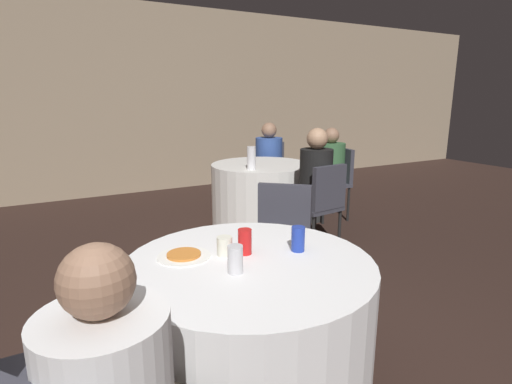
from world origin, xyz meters
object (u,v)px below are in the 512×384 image
at_px(chair_far_northeast, 269,167).
at_px(chair_far_east, 336,176).
at_px(soda_can_silver, 235,259).
at_px(bottle_far, 251,158).
at_px(chair_near_northeast, 282,234).
at_px(pizza_plate_near, 184,255).
at_px(soda_can_blue, 298,239).
at_px(soda_can_red, 245,242).
at_px(person_green_jacket, 325,174).
at_px(table_near, 249,332).
at_px(person_blue_shirt, 268,165).
at_px(chair_near_west, 2,372).
at_px(person_black_shirt, 310,190).
at_px(chair_far_south, 322,200).
at_px(table_far, 261,196).

relative_size(chair_far_northeast, chair_far_east, 1.00).
height_order(soda_can_silver, bottle_far, bottle_far).
bearing_deg(chair_near_northeast, pizza_plate_near, 72.67).
bearing_deg(soda_can_blue, chair_far_east, 46.88).
bearing_deg(soda_can_red, person_green_jacket, 44.83).
relative_size(table_near, chair_near_northeast, 1.34).
relative_size(chair_near_northeast, person_blue_shirt, 0.76).
xyz_separation_m(chair_near_west, person_green_jacket, (3.15, 2.23, 0.04)).
relative_size(chair_near_northeast, chair_far_east, 1.00).
xyz_separation_m(chair_near_northeast, person_black_shirt, (0.81, 0.78, 0.07)).
xyz_separation_m(table_near, pizza_plate_near, (-0.24, 0.20, 0.37)).
xyz_separation_m(soda_can_blue, soda_can_silver, (-0.38, -0.08, 0.00)).
bearing_deg(bottle_far, soda_can_silver, -119.29).
bearing_deg(chair_far_south, person_black_shirt, 90.00).
distance_m(person_black_shirt, soda_can_red, 2.03).
distance_m(chair_far_northeast, bottle_far, 1.36).
relative_size(chair_far_east, bottle_far, 3.61).
height_order(chair_near_west, soda_can_red, chair_near_west).
height_order(chair_near_northeast, soda_can_silver, chair_near_northeast).
relative_size(chair_far_east, pizza_plate_near, 3.44).
xyz_separation_m(soda_can_silver, bottle_far, (1.21, 2.16, 0.06)).
bearing_deg(soda_can_red, chair_far_south, 41.41).
bearing_deg(person_green_jacket, soda_can_blue, 147.51).
height_order(person_green_jacket, pizza_plate_near, person_green_jacket).
distance_m(chair_far_northeast, person_green_jacket, 0.93).
distance_m(chair_near_west, person_blue_shirt, 4.12).
xyz_separation_m(person_blue_shirt, soda_can_silver, (-1.94, -3.07, 0.21)).
height_order(chair_near_northeast, soda_can_blue, chair_near_northeast).
bearing_deg(table_far, person_black_shirt, -83.56).
bearing_deg(chair_near_northeast, soda_can_red, 87.39).
xyz_separation_m(table_near, chair_far_northeast, (1.93, 3.12, 0.16)).
bearing_deg(chair_near_northeast, table_near, 90.00).
bearing_deg(person_blue_shirt, chair_far_south, 112.94).
bearing_deg(chair_far_south, table_near, -143.55).
height_order(person_black_shirt, bottle_far, person_black_shirt).
distance_m(pizza_plate_near, soda_can_silver, 0.31).
xyz_separation_m(chair_far_east, person_blue_shirt, (-0.49, 0.80, 0.06)).
bearing_deg(table_near, person_blue_shirt, 58.45).
height_order(person_black_shirt, soda_can_red, person_black_shirt).
height_order(chair_far_east, soda_can_silver, chair_far_east).
distance_m(pizza_plate_near, bottle_far, 2.32).
distance_m(chair_near_west, soda_can_blue, 1.29).
bearing_deg(bottle_far, table_near, -117.99).
relative_size(person_black_shirt, soda_can_silver, 9.70).
bearing_deg(soda_can_red, person_black_shirt, 45.17).
distance_m(chair_far_east, pizza_plate_near, 3.26).
relative_size(chair_far_east, soda_can_blue, 7.04).
bearing_deg(chair_far_south, person_blue_shirt, 70.91).
bearing_deg(table_far, table_near, -120.33).
distance_m(table_near, chair_far_northeast, 3.67).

